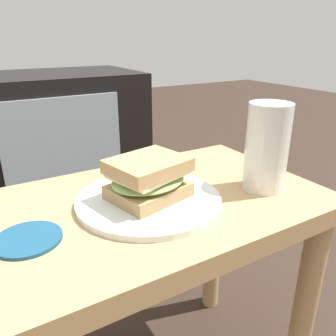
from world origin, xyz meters
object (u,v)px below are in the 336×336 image
at_px(beer_glass, 267,148).
at_px(plate, 149,200).
at_px(coaster, 28,239).
at_px(tv_cabinet, 21,150).
at_px(sandwich_front, 148,179).

bearing_deg(beer_glass, plate, 165.16).
bearing_deg(beer_glass, coaster, 174.60).
bearing_deg(beer_glass, tv_cabinet, 105.53).
bearing_deg(coaster, sandwich_front, 4.94).
bearing_deg(plate, tv_cabinet, 94.61).
distance_m(plate, beer_glass, 0.22).
height_order(plate, coaster, plate).
relative_size(tv_cabinet, coaster, 10.68).
bearing_deg(sandwich_front, tv_cabinet, 94.61).
bearing_deg(sandwich_front, plate, -48.37).
xyz_separation_m(sandwich_front, coaster, (-0.19, -0.02, -0.04)).
distance_m(sandwich_front, beer_glass, 0.21).
relative_size(tv_cabinet, sandwich_front, 6.55).
height_order(tv_cabinet, beer_glass, beer_glass).
bearing_deg(plate, coaster, -175.06).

